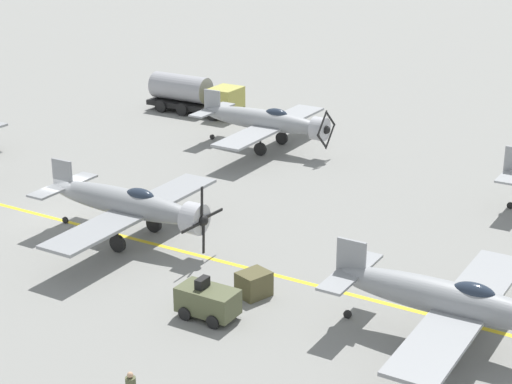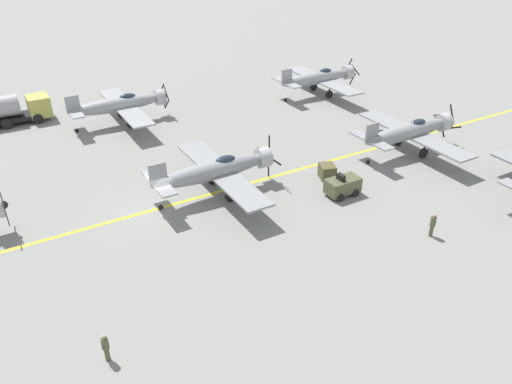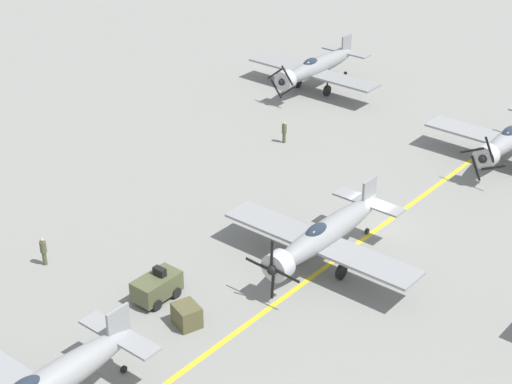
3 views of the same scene
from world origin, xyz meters
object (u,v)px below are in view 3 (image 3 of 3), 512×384
(ground_crew_walking, at_px, (44,250))
(ground_crew_inspecting, at_px, (284,131))
(airplane_mid_center, at_px, (324,235))
(airplane_near_right, at_px, (315,67))
(tow_tractor, at_px, (157,286))
(supply_crate_by_tanker, at_px, (187,315))

(ground_crew_walking, distance_m, ground_crew_inspecting, 21.40)
(airplane_mid_center, distance_m, airplane_near_right, 26.91)
(ground_crew_walking, height_order, ground_crew_inspecting, ground_crew_walking)
(ground_crew_walking, relative_size, ground_crew_inspecting, 1.05)
(tow_tractor, height_order, ground_crew_inspecting, tow_tractor)
(airplane_mid_center, distance_m, ground_crew_walking, 15.57)
(airplane_mid_center, bearing_deg, supply_crate_by_tanker, 65.24)
(airplane_near_right, bearing_deg, airplane_mid_center, 133.11)
(airplane_near_right, relative_size, supply_crate_by_tanker, 8.73)
(ground_crew_inspecting, bearing_deg, tow_tractor, 109.18)
(airplane_mid_center, height_order, supply_crate_by_tanker, airplane_mid_center)
(tow_tractor, distance_m, supply_crate_by_tanker, 2.83)
(tow_tractor, distance_m, ground_crew_walking, 7.43)
(airplane_mid_center, height_order, ground_crew_inspecting, airplane_mid_center)
(airplane_near_right, height_order, supply_crate_by_tanker, airplane_near_right)
(airplane_mid_center, bearing_deg, ground_crew_inspecting, -55.87)
(tow_tractor, distance_m, ground_crew_inspecting, 20.90)
(ground_crew_walking, bearing_deg, supply_crate_by_tanker, -174.28)
(airplane_mid_center, height_order, airplane_near_right, airplane_mid_center)
(airplane_mid_center, relative_size, ground_crew_walking, 7.04)
(airplane_near_right, height_order, tow_tractor, airplane_near_right)
(tow_tractor, height_order, supply_crate_by_tanker, tow_tractor)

